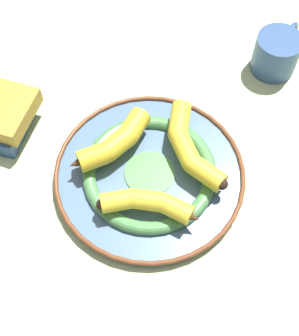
{
  "coord_description": "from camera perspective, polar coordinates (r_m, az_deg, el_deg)",
  "views": [
    {
      "loc": [
        -0.32,
        -0.24,
        0.75
      ],
      "look_at": [
        0.02,
        -0.03,
        0.04
      ],
      "focal_mm": 50.0,
      "sensor_mm": 36.0,
      "label": 1
    }
  ],
  "objects": [
    {
      "name": "ground_plane",
      "position": [
        0.85,
        -2.2,
        -1.3
      ],
      "size": [
        2.8,
        2.8,
        0.0
      ],
      "primitive_type": "plane",
      "color": "#B2C693"
    },
    {
      "name": "decorative_bowl",
      "position": [
        0.84,
        0.0,
        -0.71
      ],
      "size": [
        0.34,
        0.34,
        0.03
      ],
      "color": "slate",
      "rests_on": "ground_plane"
    },
    {
      "name": "banana_a",
      "position": [
        0.83,
        4.81,
        2.8
      ],
      "size": [
        0.15,
        0.17,
        0.04
      ],
      "rotation": [
        0.0,
        0.0,
        4.06
      ],
      "color": "yellow",
      "rests_on": "decorative_bowl"
    },
    {
      "name": "banana_b",
      "position": [
        0.78,
        -0.07,
        -4.36
      ],
      "size": [
        0.09,
        0.17,
        0.03
      ],
      "rotation": [
        0.0,
        0.0,
        1.98
      ],
      "color": "yellow",
      "rests_on": "decorative_bowl"
    },
    {
      "name": "banana_c",
      "position": [
        0.83,
        -4.36,
        3.03
      ],
      "size": [
        0.18,
        0.08,
        0.04
      ],
      "rotation": [
        0.0,
        0.0,
        -0.25
      ],
      "color": "gold",
      "rests_on": "decorative_bowl"
    },
    {
      "name": "coffee_mug",
      "position": [
        1.01,
        15.26,
        13.42
      ],
      "size": [
        0.14,
        0.09,
        0.08
      ],
      "rotation": [
        0.0,
        0.0,
        6.23
      ],
      "color": "#335184",
      "rests_on": "ground_plane"
    }
  ]
}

